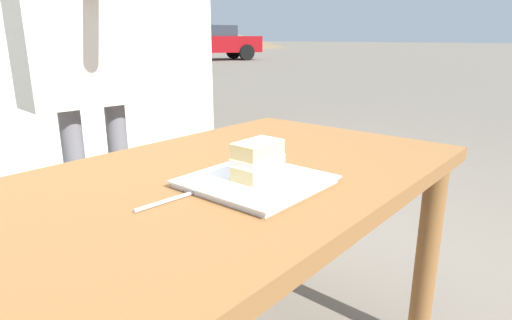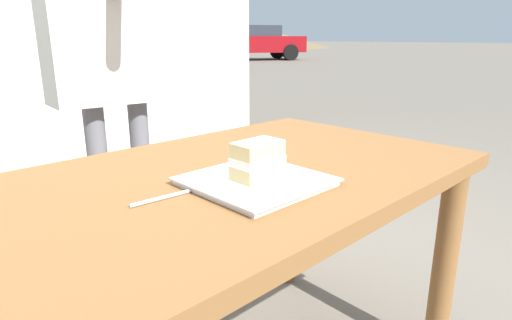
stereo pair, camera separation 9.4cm
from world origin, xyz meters
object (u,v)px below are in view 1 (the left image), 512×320
(dessert_plate, at_px, (256,182))
(parked_car_near, at_px, (94,44))
(dessert_fork, at_px, (177,198))
(parked_car_far, at_px, (211,42))
(patio_table, at_px, (234,210))
(cake_slice, at_px, (257,160))
(parked_car_extra, at_px, (18,41))
(diner_person, at_px, (84,28))

(dessert_plate, distance_m, parked_car_near, 12.15)
(dessert_fork, xyz_separation_m, parked_car_far, (-13.26, -13.50, 0.10))
(dessert_plate, xyz_separation_m, parked_car_far, (-13.09, -13.57, 0.10))
(dessert_plate, bearing_deg, patio_table, -114.03)
(parked_car_far, bearing_deg, cake_slice, 46.04)
(parked_car_far, relative_size, parked_car_extra, 1.01)
(patio_table, xyz_separation_m, cake_slice, (0.05, 0.12, 0.16))
(parked_car_near, bearing_deg, parked_car_far, -158.37)
(dessert_plate, relative_size, parked_car_near, 0.06)
(dessert_plate, height_order, cake_slice, cake_slice)
(patio_table, distance_m, parked_car_extra, 24.55)
(dessert_plate, distance_m, diner_person, 0.87)
(dessert_plate, bearing_deg, diner_person, -95.44)
(diner_person, xyz_separation_m, parked_car_near, (-5.72, -9.88, -0.22))
(dessert_plate, distance_m, cake_slice, 0.05)
(patio_table, relative_size, parked_car_far, 0.27)
(patio_table, xyz_separation_m, diner_person, (-0.02, -0.69, 0.45))
(patio_table, distance_m, dessert_plate, 0.17)
(parked_car_near, bearing_deg, diner_person, 59.91)
(diner_person, bearing_deg, parked_car_far, -135.54)
(dessert_plate, distance_m, parked_car_extra, 24.67)
(diner_person, height_order, parked_car_near, parked_car_near)
(diner_person, relative_size, parked_car_extra, 0.35)
(parked_car_extra, bearing_deg, diner_person, 68.57)
(diner_person, distance_m, parked_car_far, 18.23)
(cake_slice, bearing_deg, parked_car_extra, -110.91)
(diner_person, bearing_deg, parked_car_extra, -111.43)
(patio_table, height_order, parked_car_far, parked_car_far)
(diner_person, bearing_deg, cake_slice, 84.72)
(parked_car_extra, bearing_deg, dessert_plate, 69.08)
(diner_person, bearing_deg, dessert_plate, 84.56)
(parked_car_near, distance_m, parked_car_extra, 12.73)
(dessert_fork, distance_m, parked_car_far, 18.92)
(cake_slice, bearing_deg, parked_car_far, -133.96)
(patio_table, xyz_separation_m, parked_car_extra, (-8.76, -22.93, 0.20))
(dessert_fork, relative_size, parked_car_near, 0.04)
(dessert_fork, bearing_deg, parked_car_extra, -111.34)
(dessert_plate, relative_size, dessert_fork, 1.62)
(diner_person, xyz_separation_m, parked_car_far, (-13.01, -12.77, -0.24))
(dessert_plate, height_order, dessert_fork, dessert_plate)
(dessert_plate, relative_size, diner_person, 0.18)
(cake_slice, xyz_separation_m, parked_car_far, (-13.08, -13.57, 0.05))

